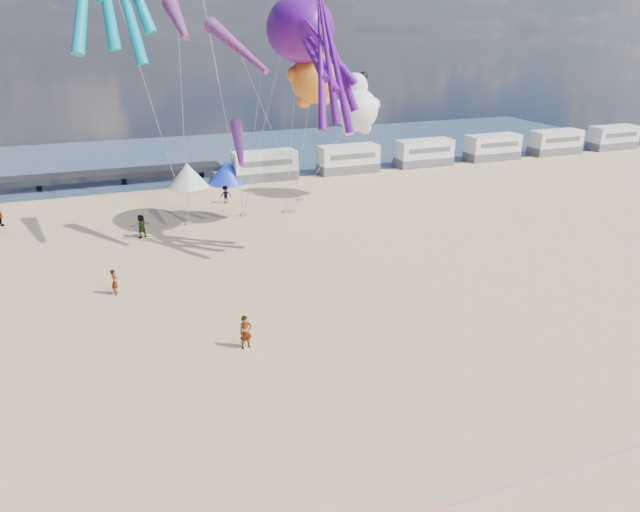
{
  "coord_description": "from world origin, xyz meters",
  "views": [
    {
      "loc": [
        -9.36,
        -17.02,
        14.71
      ],
      "look_at": [
        -0.67,
        6.0,
        4.92
      ],
      "focal_mm": 32.0,
      "sensor_mm": 36.0,
      "label": 1
    }
  ],
  "objects": [
    {
      "name": "kite_panda",
      "position": [
        12.03,
        30.33,
        8.09
      ],
      "size": [
        4.8,
        4.54,
        6.43
      ],
      "primitive_type": null,
      "rotation": [
        0.0,
        0.0,
        0.06
      ],
      "color": "white"
    },
    {
      "name": "windsock_right",
      "position": [
        -0.69,
        21.87,
        7.4
      ],
      "size": [
        1.64,
        4.62,
        4.54
      ],
      "primitive_type": null,
      "rotation": [
        0.0,
        0.0,
        -0.17
      ],
      "color": "red"
    },
    {
      "name": "windsock_mid",
      "position": [
        -0.64,
        20.97,
        13.68
      ],
      "size": [
        3.38,
        6.31,
        6.41
      ],
      "primitive_type": null,
      "rotation": [
        0.0,
        0.0,
        0.39
      ],
      "color": "red"
    },
    {
      "name": "sandbag_b",
      "position": [
        4.54,
        28.17,
        0.11
      ],
      "size": [
        0.5,
        0.35,
        0.22
      ],
      "primitive_type": "cube",
      "color": "gray",
      "rests_on": "ground"
    },
    {
      "name": "motorhome_2",
      "position": [
        25.0,
        40.0,
        1.5
      ],
      "size": [
        6.6,
        2.5,
        3.0
      ],
      "primitive_type": "cube",
      "color": "silver",
      "rests_on": "ground"
    },
    {
      "name": "windsock_left",
      "position": [
        -3.97,
        23.1,
        15.33
      ],
      "size": [
        1.13,
        6.35,
        6.34
      ],
      "primitive_type": null,
      "rotation": [
        0.0,
        0.0,
        0.01
      ],
      "color": "red"
    },
    {
      "name": "water",
      "position": [
        0.0,
        55.0,
        0.02
      ],
      "size": [
        120.0,
        120.0,
        0.0
      ],
      "primitive_type": "plane",
      "color": "#334962",
      "rests_on": "ground"
    },
    {
      "name": "tent_white",
      "position": [
        -2.0,
        40.0,
        1.2
      ],
      "size": [
        4.0,
        4.0,
        2.4
      ],
      "primitive_type": "cone",
      "color": "white",
      "rests_on": "ground"
    },
    {
      "name": "motorhome_4",
      "position": [
        44.0,
        40.0,
        1.5
      ],
      "size": [
        6.6,
        2.5,
        3.0
      ],
      "primitive_type": "cube",
      "color": "silver",
      "rests_on": "ground"
    },
    {
      "name": "motorhome_3",
      "position": [
        34.5,
        40.0,
        1.5
      ],
      "size": [
        6.6,
        2.5,
        3.0
      ],
      "primitive_type": "cube",
      "color": "silver",
      "rests_on": "ground"
    },
    {
      "name": "sandbag_a",
      "position": [
        -3.81,
        27.78,
        0.11
      ],
      "size": [
        0.5,
        0.35,
        0.22
      ],
      "primitive_type": "cube",
      "color": "gray",
      "rests_on": "ground"
    },
    {
      "name": "rope_line",
      "position": [
        0.0,
        -5.0,
        0.02
      ],
      "size": [
        34.0,
        0.03,
        0.03
      ],
      "primitive_type": "cylinder",
      "rotation": [
        0.0,
        1.57,
        0.0
      ],
      "color": "#F2338C",
      "rests_on": "ground"
    },
    {
      "name": "kite_teddy_orange",
      "position": [
        5.54,
        23.83,
        11.36
      ],
      "size": [
        4.87,
        4.68,
        5.91
      ],
      "primitive_type": null,
      "rotation": [
        0.0,
        0.0,
        -0.2
      ],
      "color": "orange"
    },
    {
      "name": "tent_blue",
      "position": [
        2.0,
        40.0,
        1.2
      ],
      "size": [
        4.0,
        4.0,
        2.4
      ],
      "primitive_type": "cone",
      "color": "#1933CC",
      "rests_on": "ground"
    },
    {
      "name": "beachgoer_4",
      "position": [
        -7.57,
        25.96,
        0.91
      ],
      "size": [
        1.14,
        0.9,
        1.81
      ],
      "primitive_type": "imported",
      "rotation": [
        0.0,
        0.0,
        3.64
      ],
      "color": "#7F6659",
      "rests_on": "ground"
    },
    {
      "name": "motorhome_0",
      "position": [
        6.0,
        40.0,
        1.5
      ],
      "size": [
        6.6,
        2.5,
        3.0
      ],
      "primitive_type": "cube",
      "color": "silver",
      "rests_on": "ground"
    },
    {
      "name": "sandbag_d",
      "position": [
        6.89,
        31.17,
        0.11
      ],
      "size": [
        0.5,
        0.35,
        0.22
      ],
      "primitive_type": "cube",
      "color": "gray",
      "rests_on": "ground"
    },
    {
      "name": "motorhome_5",
      "position": [
        53.5,
        40.0,
        1.5
      ],
      "size": [
        6.6,
        2.5,
        3.0
      ],
      "primitive_type": "cube",
      "color": "silver",
      "rests_on": "ground"
    },
    {
      "name": "ground",
      "position": [
        0.0,
        0.0,
        0.0
      ],
      "size": [
        120.0,
        120.0,
        0.0
      ],
      "primitive_type": "plane",
      "color": "#DAB67E",
      "rests_on": "ground"
    },
    {
      "name": "beachgoer_5",
      "position": [
        -9.87,
        16.12,
        0.8
      ],
      "size": [
        0.7,
        1.54,
        1.6
      ],
      "primitive_type": "imported",
      "rotation": [
        0.0,
        0.0,
        1.41
      ],
      "color": "#7F6659",
      "rests_on": "ground"
    },
    {
      "name": "beachgoer_2",
      "position": [
        0.29,
        32.81,
        0.81
      ],
      "size": [
        0.81,
        0.64,
        1.62
      ],
      "primitive_type": "imported",
      "rotation": [
        0.0,
        0.0,
        3.11
      ],
      "color": "#7F6659",
      "rests_on": "ground"
    },
    {
      "name": "beachgoer_3",
      "position": [
        -17.98,
        32.8,
        0.79
      ],
      "size": [
        0.65,
        1.06,
        1.59
      ],
      "primitive_type": "imported",
      "rotation": [
        0.0,
        0.0,
        1.51
      ],
      "color": "#7F6659",
      "rests_on": "ground"
    },
    {
      "name": "motorhome_1",
      "position": [
        15.5,
        40.0,
        1.5
      ],
      "size": [
        6.6,
        2.5,
        3.0
      ],
      "primitive_type": "cube",
      "color": "silver",
      "rests_on": "ground"
    },
    {
      "name": "sandbag_c",
      "position": [
        5.1,
        28.07,
        0.11
      ],
      "size": [
        0.5,
        0.35,
        0.22
      ],
      "primitive_type": "cube",
      "color": "gray",
      "rests_on": "ground"
    },
    {
      "name": "standing_person",
      "position": [
        -4.08,
        7.33,
        0.87
      ],
      "size": [
        0.7,
        0.51,
        1.74
      ],
      "primitive_type": "imported",
      "rotation": [
        0.0,
        0.0,
        0.16
      ],
      "color": "tan",
      "rests_on": "ground"
    },
    {
      "name": "sandbag_e",
      "position": [
        0.88,
        28.45,
        0.11
      ],
      "size": [
        0.5,
        0.35,
        0.22
      ],
      "primitive_type": "cube",
      "color": "gray",
      "rests_on": "ground"
    },
    {
      "name": "kite_octopus_purple",
      "position": [
        4.2,
        22.84,
        14.76
      ],
      "size": [
        7.7,
        10.35,
        10.88
      ],
      "primitive_type": null,
      "rotation": [
        0.0,
        0.0,
        0.43
      ],
      "color": "#520D7D"
    }
  ]
}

